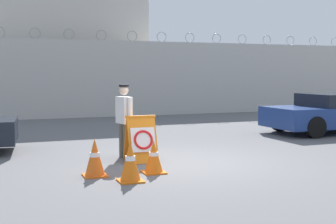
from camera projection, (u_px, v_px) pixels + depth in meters
ground_plane at (185, 163)px, 10.16m from camera, size 90.00×90.00×0.00m
perimeter_wall at (86, 79)px, 20.40m from camera, size 36.00×0.30×3.83m
building_block at (64, 42)px, 25.03m from camera, size 7.14×7.36×7.14m
barricade_sign at (141, 139)px, 10.30m from camera, size 0.68×0.71×1.03m
security_guard at (124, 117)px, 10.71m from camera, size 0.36×0.65×1.69m
traffic_cone_near at (154, 157)px, 9.13m from camera, size 0.43×0.43×0.65m
traffic_cone_mid at (95, 158)px, 8.85m from camera, size 0.44×0.44×0.72m
traffic_cone_far at (130, 161)px, 8.40m from camera, size 0.43×0.43×0.74m
parked_car_far_side at (332, 113)px, 15.27m from camera, size 4.32×2.05×1.28m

